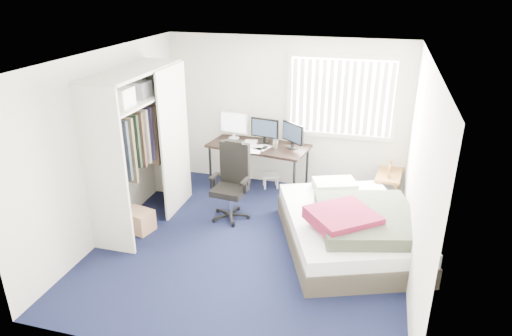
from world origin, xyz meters
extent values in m
plane|color=black|center=(0.00, 0.00, 0.00)|extent=(4.20, 4.20, 0.00)
plane|color=silver|center=(0.00, 2.10, 1.25)|extent=(4.00, 0.00, 4.00)
plane|color=silver|center=(0.00, -2.10, 1.25)|extent=(4.00, 0.00, 4.00)
plane|color=silver|center=(-2.00, 0.00, 1.25)|extent=(0.00, 4.20, 4.20)
plane|color=silver|center=(2.00, 0.00, 1.25)|extent=(0.00, 4.20, 4.20)
plane|color=white|center=(0.00, 0.00, 2.50)|extent=(4.20, 4.20, 0.00)
cube|color=white|center=(0.90, 2.08, 1.60)|extent=(1.60, 0.02, 1.20)
cube|color=beige|center=(0.90, 2.05, 2.23)|extent=(1.72, 0.06, 0.06)
cube|color=beige|center=(0.90, 2.05, 0.97)|extent=(1.72, 0.06, 0.06)
cube|color=white|center=(0.90, 2.02, 1.60)|extent=(1.60, 0.04, 1.16)
cube|color=beige|center=(-1.70, -0.60, 1.10)|extent=(0.60, 0.04, 2.20)
cube|color=beige|center=(-1.70, 1.20, 1.10)|extent=(0.60, 0.04, 2.20)
cube|color=beige|center=(-1.70, 0.30, 2.20)|extent=(0.60, 1.80, 0.04)
cube|color=beige|center=(-1.70, 0.30, 1.82)|extent=(0.56, 1.74, 0.03)
cylinder|color=silver|center=(-1.70, 0.30, 1.70)|extent=(0.03, 1.72, 0.03)
cube|color=#26262B|center=(-1.70, 0.20, 1.25)|extent=(0.38, 1.10, 0.90)
cube|color=beige|center=(-1.38, 0.75, 1.10)|extent=(0.03, 0.90, 2.20)
cube|color=white|center=(-1.70, -0.15, 1.96)|extent=(0.38, 0.30, 0.24)
cube|color=gray|center=(-1.70, 0.35, 1.95)|extent=(0.34, 0.28, 0.22)
cube|color=black|center=(-0.36, 1.73, 0.78)|extent=(1.71, 0.99, 0.04)
cylinder|color=black|center=(-1.15, 1.53, 0.38)|extent=(0.04, 0.04, 0.76)
cylinder|color=black|center=(-1.05, 2.16, 0.38)|extent=(0.04, 0.04, 0.76)
cylinder|color=black|center=(0.33, 1.30, 0.38)|extent=(0.04, 0.04, 0.76)
cylinder|color=black|center=(0.43, 1.93, 0.38)|extent=(0.04, 0.04, 0.76)
cube|color=white|center=(-0.85, 1.94, 1.08)|extent=(0.50, 0.11, 0.36)
cube|color=white|center=(-0.85, 1.94, 1.08)|extent=(0.45, 0.08, 0.31)
cube|color=black|center=(-0.29, 1.85, 1.06)|extent=(0.48, 0.10, 0.32)
cube|color=#1E2838|center=(-0.29, 1.85, 1.06)|extent=(0.43, 0.07, 0.27)
cube|color=black|center=(0.21, 1.73, 1.06)|extent=(0.48, 0.10, 0.32)
cube|color=#1E2838|center=(0.21, 1.73, 1.06)|extent=(0.43, 0.07, 0.27)
cube|color=white|center=(-0.54, 1.65, 0.81)|extent=(0.42, 0.20, 0.02)
cube|color=black|center=(-0.22, 1.60, 0.81)|extent=(0.07, 0.11, 0.02)
cylinder|color=silver|center=(-0.05, 1.63, 0.88)|extent=(0.08, 0.08, 0.16)
cube|color=white|center=(-0.36, 1.73, 0.80)|extent=(0.34, 0.32, 0.00)
cube|color=black|center=(-0.50, 0.64, 0.05)|extent=(0.60, 0.60, 0.11)
cylinder|color=silver|center=(-0.50, 0.64, 0.24)|extent=(0.05, 0.05, 0.36)
cube|color=black|center=(-0.50, 0.64, 0.45)|extent=(0.50, 0.50, 0.09)
cube|color=black|center=(-0.48, 0.85, 0.81)|extent=(0.46, 0.14, 0.63)
cube|color=black|center=(-0.48, 0.85, 1.09)|extent=(0.28, 0.14, 0.14)
cube|color=black|center=(-0.75, 0.66, 0.64)|extent=(0.09, 0.26, 0.04)
cube|color=black|center=(-0.26, 0.61, 0.64)|extent=(0.09, 0.26, 0.04)
cube|color=white|center=(-0.18, 1.85, 0.22)|extent=(0.35, 0.32, 0.03)
cylinder|color=white|center=(-0.25, 1.74, 0.11)|extent=(0.03, 0.03, 0.21)
cylinder|color=white|center=(-0.30, 1.89, 0.11)|extent=(0.03, 0.03, 0.21)
cylinder|color=white|center=(-0.05, 1.81, 0.11)|extent=(0.03, 0.03, 0.21)
cylinder|color=white|center=(-0.10, 1.96, 0.11)|extent=(0.03, 0.03, 0.21)
cube|color=brown|center=(1.75, 1.82, 0.48)|extent=(0.45, 0.77, 0.04)
cube|color=brown|center=(1.57, 1.51, 0.23)|extent=(0.04, 0.04, 0.46)
cube|color=brown|center=(1.64, 2.16, 0.23)|extent=(0.04, 0.04, 0.46)
cube|color=brown|center=(1.86, 1.48, 0.23)|extent=(0.04, 0.04, 0.46)
cube|color=brown|center=(1.93, 2.12, 0.23)|extent=(0.04, 0.04, 0.46)
cube|color=brown|center=(1.73, 1.65, 0.59)|extent=(0.04, 0.14, 0.18)
cube|color=brown|center=(1.76, 1.93, 0.59)|extent=(0.04, 0.14, 0.18)
cube|color=#393329|center=(1.25, 0.35, 0.14)|extent=(2.23, 2.54, 0.27)
cube|color=white|center=(1.25, 0.35, 0.36)|extent=(2.18, 2.49, 0.19)
cube|color=silver|center=(0.97, 1.07, 0.52)|extent=(0.70, 0.59, 0.14)
cube|color=#2F3628|center=(1.48, 0.17, 0.53)|extent=(1.49, 1.57, 0.18)
cube|color=#570F24|center=(1.19, -0.05, 0.61)|extent=(1.02, 1.02, 0.16)
cube|color=#A97754|center=(-1.65, -0.05, 0.15)|extent=(0.47, 0.39, 0.30)
camera|label=1|loc=(1.47, -5.07, 3.35)|focal=32.00mm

